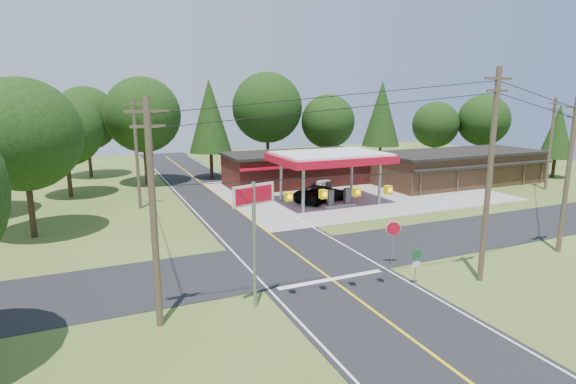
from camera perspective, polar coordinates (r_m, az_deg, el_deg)
name	(u,v)px	position (r m, az deg, el deg)	size (l,w,h in m)	color
ground	(304,259)	(28.58, 1.99, -8.49)	(120.00, 120.00, 0.00)	#3D5A1F
main_highway	(304,259)	(28.58, 1.99, -8.47)	(8.00, 120.00, 0.02)	black
cross_road	(304,259)	(28.58, 1.99, -8.46)	(70.00, 7.00, 0.02)	black
lane_center_yellow	(304,259)	(28.58, 1.99, -8.44)	(0.15, 110.00, 0.00)	yellow
gas_canopy	(330,159)	(42.87, 5.37, 4.20)	(10.60, 7.40, 4.88)	gray
convenience_store	(296,168)	(52.47, 0.99, 3.06)	(16.40, 7.55, 3.80)	#5B211A
strip_building	(458,167)	(56.97, 20.80, 2.98)	(20.40, 8.75, 3.80)	#362316
utility_pole_near_right	(489,175)	(26.01, 24.22, 2.01)	(1.80, 0.30, 11.50)	#473828
utility_pole_near_left	(153,212)	(19.83, -16.75, -2.47)	(1.80, 0.30, 10.00)	#473828
utility_pole_far_left	(137,152)	(42.56, -18.67, 4.84)	(1.80, 0.30, 10.00)	#473828
utility_pole_right_b	(568,174)	(33.69, 32.01, 1.97)	(1.80, 0.30, 10.00)	#473828
utility_pole_far_right	(551,143)	(56.61, 30.38, 5.44)	(1.80, 0.30, 10.00)	#473828
utility_pole_north	(136,140)	(59.58, -18.74, 6.23)	(0.30, 0.30, 9.50)	#473828
overhead_beacons	(340,178)	(21.36, 6.66, 1.74)	(17.04, 2.04, 1.03)	black
treeline_backdrop	(215,121)	(49.79, -9.26, 8.88)	(70.27, 51.59, 13.30)	#332316
suv_car	(321,194)	(43.85, 4.25, -0.20)	(5.78, 5.78, 1.61)	black
sedan_car	(319,179)	(51.66, 3.98, 1.63)	(4.66, 4.66, 1.59)	silver
big_stop_sign	(254,217)	(20.97, -4.34, -3.18)	(2.22, 0.70, 6.16)	gray
octagonal_stop_sign	(393,232)	(27.73, 13.21, -4.95)	(0.88, 0.40, 2.75)	gray
route_sign_post	(416,261)	(25.32, 15.95, -8.48)	(0.46, 0.11, 2.24)	gray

